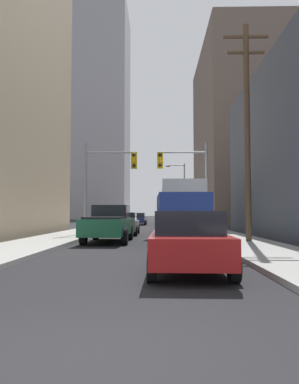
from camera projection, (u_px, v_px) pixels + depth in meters
The scene contains 17 objects.
ground_plane at pixel (78, 367), 3.54m from camera, with size 400.00×400.00×0.00m, color black.
sidewalk_left at pixel (119, 223), 53.56m from camera, with size 3.04×160.00×0.15m, color #9E9E99.
sidewalk_right at pixel (186, 223), 53.34m from camera, with size 3.04×160.00×0.15m, color #9E9E99.
city_bus at pixel (181, 207), 26.26m from camera, with size 2.75×11.55×3.40m.
pickup_truck_green at pixel (109, 224), 19.01m from camera, with size 2.21×5.47×1.90m.
cargo_van_blue at pixel (181, 217), 16.20m from camera, with size 2.16×5.25×2.26m.
sedan_red at pixel (188, 241), 9.18m from camera, with size 1.95×4.24×1.52m.
sedan_grey at pixel (124, 224), 25.18m from camera, with size 1.95×4.22×1.52m.
sedan_silver at pixel (167, 220), 36.69m from camera, with size 1.95×4.23×1.52m.
sedan_navy at pixel (139, 219), 46.33m from camera, with size 1.96×4.27×1.52m.
sedan_black at pixel (140, 218), 51.40m from camera, with size 1.95×4.25×1.52m.
traffic_signal_near_left at pixel (108, 174), 23.91m from camera, with size 3.41×0.44×6.00m.
traffic_signal_near_right at pixel (185, 174), 23.80m from camera, with size 3.26×0.44×6.00m.
utility_pole_right at pixel (247, 127), 18.04m from camera, with size 2.20×0.28×10.78m.
street_lamp_right at pixel (181, 188), 44.88m from camera, with size 2.35×0.32×7.50m.
building_left_far_tower at pixel (100, 114), 97.93m from camera, with size 14.66×18.32×55.55m, color #93939E.
building_right_mid_block at pixel (267, 136), 54.73m from camera, with size 19.40×24.16×25.76m, color #66564C.
Camera 1 is at (0.76, -3.62, 1.47)m, focal length 34.69 mm.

